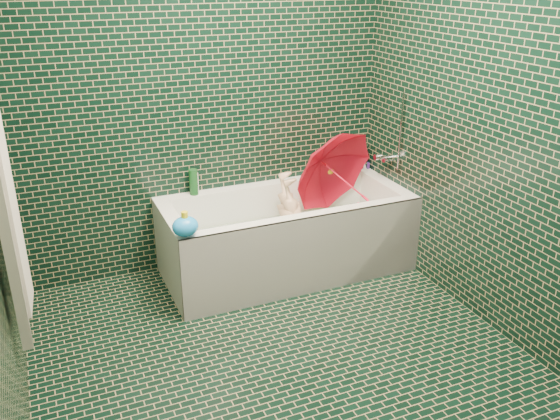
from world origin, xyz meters
name	(u,v)px	position (x,y,z in m)	size (l,w,h in m)	color
floor	(287,367)	(0.00, 0.00, 0.00)	(2.80, 2.80, 0.00)	black
wall_back	(202,91)	(0.00, 1.40, 1.25)	(2.80, 2.80, 0.00)	black
wall_front	(504,289)	(0.00, -1.40, 1.25)	(2.80, 2.80, 0.00)	black
wall_right	(506,119)	(1.30, 0.00, 1.25)	(2.80, 2.80, 0.00)	black
bathtub	(287,243)	(0.45, 1.01, 0.21)	(1.70, 0.75, 0.55)	white
bath_mat	(286,249)	(0.45, 1.02, 0.16)	(1.35, 0.47, 0.01)	green
water	(287,231)	(0.45, 1.02, 0.30)	(1.48, 0.53, 0.00)	silver
towel	(6,214)	(-1.24, 0.24, 1.03)	(0.08, 0.44, 1.12)	#B5B0A7
faucet	(391,153)	(1.26, 1.02, 0.77)	(0.18, 0.19, 0.55)	silver
child	(296,229)	(0.51, 1.01, 0.31)	(0.29, 0.19, 0.80)	#D4A684
umbrella	(344,180)	(0.89, 1.03, 0.61)	(0.64, 0.64, 0.56)	red
soap_bottle_a	(363,169)	(1.25, 1.35, 0.55)	(0.10, 0.10, 0.26)	white
soap_bottle_b	(364,169)	(1.24, 1.33, 0.55)	(0.09, 0.10, 0.21)	#48207B
soap_bottle_c	(355,171)	(1.15, 1.32, 0.55)	(0.13, 0.13, 0.16)	#13441B
bottle_right_tall	(339,160)	(1.03, 1.36, 0.65)	(0.06, 0.06, 0.19)	#13441B
bottle_right_pump	(364,157)	(1.24, 1.34, 0.65)	(0.05, 0.05, 0.19)	silver
bottle_left_tall	(194,182)	(-0.11, 1.34, 0.64)	(0.06, 0.06, 0.18)	#13441B
bottle_left_short	(195,183)	(-0.10, 1.35, 0.63)	(0.05, 0.05, 0.15)	white
rubber_duck	(329,169)	(0.93, 1.33, 0.59)	(0.12, 0.11, 0.10)	yellow
bath_toy	(185,226)	(-0.34, 0.70, 0.62)	(0.18, 0.16, 0.15)	#1B8BF3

